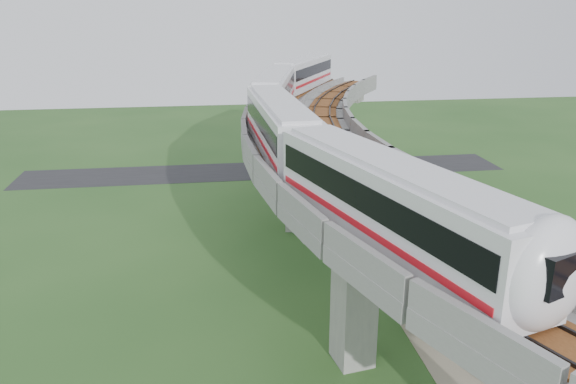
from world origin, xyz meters
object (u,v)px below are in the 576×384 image
at_px(metro_train, 304,107).
at_px(car_dark, 432,233).
at_px(car_white, 458,299).
at_px(car_red, 537,290).

relative_size(metro_train, car_dark, 14.81).
distance_m(metro_train, car_white, 18.02).
xyz_separation_m(car_white, car_red, (6.16, 0.53, -0.07)).
bearing_deg(car_red, car_dark, 140.82).
distance_m(metro_train, car_dark, 16.69).
bearing_deg(car_dark, car_red, -169.79).
distance_m(car_red, car_dark, 11.65).
distance_m(car_white, car_red, 6.18).
distance_m(metro_train, car_red, 21.55).
height_order(metro_train, car_dark, metro_train).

